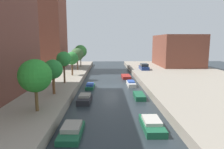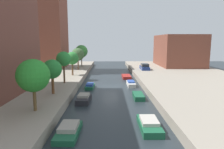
{
  "view_description": "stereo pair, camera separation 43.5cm",
  "coord_description": "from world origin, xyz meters",
  "px_view_note": "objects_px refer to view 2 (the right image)",
  "views": [
    {
      "loc": [
        -0.74,
        -32.76,
        7.43
      ],
      "look_at": [
        0.27,
        2.19,
        1.66
      ],
      "focal_mm": 32.66,
      "sensor_mm": 36.0,
      "label": 1
    },
    {
      "loc": [
        -0.31,
        -32.77,
        7.43
      ],
      "look_at": [
        0.27,
        2.19,
        1.66
      ],
      "focal_mm": 32.66,
      "sensor_mm": 36.0,
      "label": 2
    }
  ],
  "objects_px": {
    "street_tree_4": "(78,54)",
    "moored_boat_right_2": "(131,84)",
    "moored_boat_left_0": "(69,131)",
    "moored_boat_left_2": "(90,86)",
    "street_tree_0": "(33,76)",
    "parked_car": "(145,67)",
    "moored_boat_right_1": "(138,96)",
    "moored_boat_right_3": "(126,77)",
    "apartment_tower_far": "(43,25)",
    "moored_boat_right_0": "(149,125)",
    "street_tree_3": "(72,58)",
    "moored_boat_left_1": "(84,99)",
    "low_block_right": "(178,50)",
    "street_tree_1": "(52,69)",
    "street_tree_5": "(81,51)",
    "street_tree_2": "(64,59)"
  },
  "relations": [
    {
      "from": "moored_boat_right_3",
      "to": "moored_boat_right_2",
      "type": "bearing_deg",
      "value": -89.01
    },
    {
      "from": "street_tree_0",
      "to": "street_tree_5",
      "type": "xyz_separation_m",
      "value": [
        0.0,
        33.33,
        0.54
      ]
    },
    {
      "from": "apartment_tower_far",
      "to": "moored_boat_right_0",
      "type": "relative_size",
      "value": 5.06
    },
    {
      "from": "moored_boat_right_2",
      "to": "moored_boat_right_3",
      "type": "height_order",
      "value": "moored_boat_right_2"
    },
    {
      "from": "street_tree_0",
      "to": "street_tree_3",
      "type": "height_order",
      "value": "street_tree_0"
    },
    {
      "from": "apartment_tower_far",
      "to": "street_tree_1",
      "type": "bearing_deg",
      "value": -71.25
    },
    {
      "from": "moored_boat_left_2",
      "to": "street_tree_4",
      "type": "bearing_deg",
      "value": 105.45
    },
    {
      "from": "moored_boat_left_0",
      "to": "moored_boat_right_1",
      "type": "bearing_deg",
      "value": 55.55
    },
    {
      "from": "moored_boat_right_3",
      "to": "parked_car",
      "type": "bearing_deg",
      "value": 49.03
    },
    {
      "from": "street_tree_2",
      "to": "street_tree_5",
      "type": "distance_m",
      "value": 20.61
    },
    {
      "from": "apartment_tower_far",
      "to": "moored_boat_right_2",
      "type": "distance_m",
      "value": 28.21
    },
    {
      "from": "street_tree_0",
      "to": "street_tree_5",
      "type": "relative_size",
      "value": 0.89
    },
    {
      "from": "moored_boat_left_2",
      "to": "moored_boat_right_0",
      "type": "xyz_separation_m",
      "value": [
        6.45,
        -15.23,
        0.02
      ]
    },
    {
      "from": "parked_car",
      "to": "moored_boat_right_1",
      "type": "xyz_separation_m",
      "value": [
        -4.32,
        -20.13,
        -1.26
      ]
    },
    {
      "from": "street_tree_0",
      "to": "moored_boat_left_1",
      "type": "distance_m",
      "value": 7.95
    },
    {
      "from": "street_tree_0",
      "to": "moored_boat_right_3",
      "type": "bearing_deg",
      "value": 64.82
    },
    {
      "from": "street_tree_2",
      "to": "moored_boat_right_0",
      "type": "bearing_deg",
      "value": -54.8
    },
    {
      "from": "parked_car",
      "to": "moored_boat_left_1",
      "type": "distance_m",
      "value": 24.51
    },
    {
      "from": "street_tree_3",
      "to": "moored_boat_left_0",
      "type": "bearing_deg",
      "value": -80.99
    },
    {
      "from": "street_tree_1",
      "to": "street_tree_5",
      "type": "distance_m",
      "value": 27.12
    },
    {
      "from": "apartment_tower_far",
      "to": "moored_boat_right_1",
      "type": "distance_m",
      "value": 33.45
    },
    {
      "from": "moored_boat_left_1",
      "to": "moored_boat_right_3",
      "type": "height_order",
      "value": "moored_boat_left_1"
    },
    {
      "from": "low_block_right",
      "to": "street_tree_4",
      "type": "xyz_separation_m",
      "value": [
        -25.17,
        -7.77,
        -0.52
      ]
    },
    {
      "from": "moored_boat_left_2",
      "to": "street_tree_0",
      "type": "bearing_deg",
      "value": -106.21
    },
    {
      "from": "parked_car",
      "to": "moored_boat_right_0",
      "type": "bearing_deg",
      "value": -99.14
    },
    {
      "from": "apartment_tower_far",
      "to": "moored_boat_right_0",
      "type": "xyz_separation_m",
      "value": [
        19.15,
        -34.14,
        -10.89
      ]
    },
    {
      "from": "apartment_tower_far",
      "to": "street_tree_4",
      "type": "xyz_separation_m",
      "value": [
        8.83,
        -4.91,
        -6.79
      ]
    },
    {
      "from": "low_block_right",
      "to": "street_tree_5",
      "type": "xyz_separation_m",
      "value": [
        -25.17,
        -1.76,
        -0.13
      ]
    },
    {
      "from": "low_block_right",
      "to": "moored_boat_right_3",
      "type": "xyz_separation_m",
      "value": [
        -14.71,
        -12.84,
        -4.7
      ]
    },
    {
      "from": "street_tree_1",
      "to": "moored_boat_right_2",
      "type": "relative_size",
      "value": 1.19
    },
    {
      "from": "moored_boat_right_1",
      "to": "moored_boat_left_1",
      "type": "bearing_deg",
      "value": -166.99
    },
    {
      "from": "moored_boat_left_2",
      "to": "street_tree_5",
      "type": "bearing_deg",
      "value": 100.95
    },
    {
      "from": "street_tree_0",
      "to": "moored_boat_right_2",
      "type": "xyz_separation_m",
      "value": [
        10.59,
        14.89,
        -3.93
      ]
    },
    {
      "from": "moored_boat_left_0",
      "to": "low_block_right",
      "type": "bearing_deg",
      "value": 60.49
    },
    {
      "from": "street_tree_1",
      "to": "moored_boat_right_1",
      "type": "distance_m",
      "value": 11.44
    },
    {
      "from": "street_tree_0",
      "to": "parked_car",
      "type": "relative_size",
      "value": 1.07
    },
    {
      "from": "street_tree_3",
      "to": "moored_boat_left_0",
      "type": "distance_m",
      "value": 23.58
    },
    {
      "from": "street_tree_3",
      "to": "moored_boat_right_0",
      "type": "bearing_deg",
      "value": -64.8
    },
    {
      "from": "street_tree_1",
      "to": "moored_boat_left_2",
      "type": "xyz_separation_m",
      "value": [
        3.87,
        7.09,
        -3.69
      ]
    },
    {
      "from": "moored_boat_left_1",
      "to": "moored_boat_right_0",
      "type": "xyz_separation_m",
      "value": [
        6.53,
        -7.72,
        -0.06
      ]
    },
    {
      "from": "street_tree_3",
      "to": "moored_boat_left_1",
      "type": "bearing_deg",
      "value": -75.05
    },
    {
      "from": "apartment_tower_far",
      "to": "street_tree_0",
      "type": "height_order",
      "value": "apartment_tower_far"
    },
    {
      "from": "street_tree_5",
      "to": "moored_boat_right_1",
      "type": "height_order",
      "value": "street_tree_5"
    },
    {
      "from": "moored_boat_right_0",
      "to": "moored_boat_right_3",
      "type": "relative_size",
      "value": 1.04
    },
    {
      "from": "parked_car",
      "to": "moored_boat_right_0",
      "type": "relative_size",
      "value": 1.12
    },
    {
      "from": "street_tree_5",
      "to": "parked_car",
      "type": "height_order",
      "value": "street_tree_5"
    },
    {
      "from": "street_tree_4",
      "to": "moored_boat_right_2",
      "type": "bearing_deg",
      "value": -49.58
    },
    {
      "from": "street_tree_0",
      "to": "street_tree_4",
      "type": "distance_m",
      "value": 27.32
    },
    {
      "from": "moored_boat_right_0",
      "to": "moored_boat_right_1",
      "type": "distance_m",
      "value": 9.34
    },
    {
      "from": "moored_boat_left_0",
      "to": "street_tree_4",
      "type": "bearing_deg",
      "value": 96.86
    }
  ]
}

